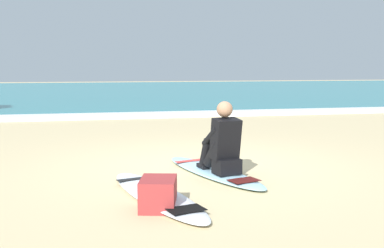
{
  "coord_description": "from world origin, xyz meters",
  "views": [
    {
      "loc": [
        -1.58,
        -6.54,
        1.47
      ],
      "look_at": [
        0.03,
        0.75,
        0.55
      ],
      "focal_mm": 43.76,
      "sensor_mm": 36.0,
      "label": 1
    }
  ],
  "objects_px": {
    "surfboard_main": "(213,172)",
    "beach_bag": "(158,194)",
    "surfer_seated": "(223,145)",
    "surfboard_spare_near": "(156,194)"
  },
  "relations": [
    {
      "from": "surfboard_main",
      "to": "surfboard_spare_near",
      "type": "xyz_separation_m",
      "value": [
        -0.92,
        -0.98,
        -0.0
      ]
    },
    {
      "from": "surfer_seated",
      "to": "surfboard_main",
      "type": "bearing_deg",
      "value": 108.78
    },
    {
      "from": "surfer_seated",
      "to": "beach_bag",
      "type": "height_order",
      "value": "surfer_seated"
    },
    {
      "from": "surfboard_spare_near",
      "to": "surfer_seated",
      "type": "bearing_deg",
      "value": 37.47
    },
    {
      "from": "surfboard_main",
      "to": "surfboard_spare_near",
      "type": "relative_size",
      "value": 0.98
    },
    {
      "from": "surfer_seated",
      "to": "beach_bag",
      "type": "distance_m",
      "value": 1.6
    },
    {
      "from": "surfboard_main",
      "to": "beach_bag",
      "type": "bearing_deg",
      "value": -124.49
    },
    {
      "from": "surfboard_main",
      "to": "surfer_seated",
      "type": "xyz_separation_m",
      "value": [
        0.07,
        -0.21,
        0.4
      ]
    },
    {
      "from": "surfer_seated",
      "to": "beach_bag",
      "type": "bearing_deg",
      "value": -131.11
    },
    {
      "from": "surfboard_main",
      "to": "surfer_seated",
      "type": "bearing_deg",
      "value": -71.22
    }
  ]
}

